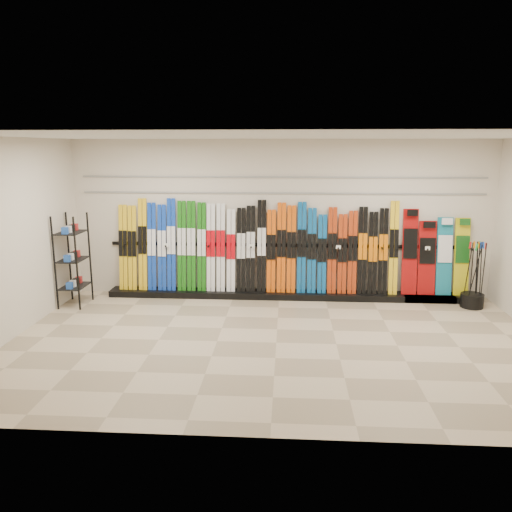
{
  "coord_description": "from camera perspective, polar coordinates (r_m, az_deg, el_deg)",
  "views": [
    {
      "loc": [
        0.14,
        -6.99,
        2.85
      ],
      "look_at": [
        -0.37,
        1.0,
        1.1
      ],
      "focal_mm": 35.0,
      "sensor_mm": 36.0,
      "label": 1
    }
  ],
  "objects": [
    {
      "name": "slatwall_rail_0",
      "position": [
        9.5,
        2.8,
        7.19
      ],
      "size": [
        7.6,
        0.02,
        0.03
      ],
      "primitive_type": "cube",
      "color": "gray",
      "rests_on": "back_wall"
    },
    {
      "name": "floor",
      "position": [
        7.55,
        2.33,
        -9.86
      ],
      "size": [
        8.0,
        8.0,
        0.0
      ],
      "primitive_type": "plane",
      "color": "gray",
      "rests_on": "ground"
    },
    {
      "name": "pole_bin",
      "position": [
        9.9,
        23.45,
        -4.69
      ],
      "size": [
        0.4,
        0.4,
        0.25
      ],
      "primitive_type": "cylinder",
      "color": "black",
      "rests_on": "floor"
    },
    {
      "name": "accessory_rack",
      "position": [
        9.66,
        -20.21,
        -0.45
      ],
      "size": [
        0.4,
        0.6,
        1.68
      ],
      "primitive_type": "cube",
      "color": "black",
      "rests_on": "floor"
    },
    {
      "name": "snowboards",
      "position": [
        9.94,
        19.74,
        0.03
      ],
      "size": [
        1.24,
        0.25,
        1.6
      ],
      "color": "#990C0C",
      "rests_on": "ski_rack_base"
    },
    {
      "name": "skis",
      "position": [
        9.53,
        -0.17,
        0.82
      ],
      "size": [
        5.36,
        0.24,
        1.77
      ],
      "color": "yellow",
      "rests_on": "ski_rack_base"
    },
    {
      "name": "ceiling",
      "position": [
        6.99,
        2.55,
        13.56
      ],
      "size": [
        8.0,
        8.0,
        0.0
      ],
      "primitive_type": "plane",
      "rotation": [
        3.14,
        0.0,
        0.0
      ],
      "color": "silver",
      "rests_on": "back_wall"
    },
    {
      "name": "ski_rack_base",
      "position": [
        9.68,
        4.0,
        -4.45
      ],
      "size": [
        8.0,
        0.4,
        0.12
      ],
      "primitive_type": "cube",
      "color": "black",
      "rests_on": "floor"
    },
    {
      "name": "slatwall_rail_1",
      "position": [
        9.48,
        2.82,
        9.0
      ],
      "size": [
        7.6,
        0.02,
        0.03
      ],
      "primitive_type": "cube",
      "color": "gray",
      "rests_on": "back_wall"
    },
    {
      "name": "back_wall",
      "position": [
        9.58,
        2.77,
        4.22
      ],
      "size": [
        8.0,
        0.0,
        8.0
      ],
      "primitive_type": "plane",
      "rotation": [
        1.57,
        0.0,
        0.0
      ],
      "color": "beige",
      "rests_on": "floor"
    },
    {
      "name": "ski_poles",
      "position": [
        9.82,
        23.84,
        -1.92
      ],
      "size": [
        0.3,
        0.39,
        1.18
      ],
      "color": "black",
      "rests_on": "pole_bin"
    },
    {
      "name": "left_wall",
      "position": [
        8.23,
        -26.63,
        1.58
      ],
      "size": [
        0.0,
        5.0,
        5.0
      ],
      "primitive_type": "plane",
      "rotation": [
        1.57,
        0.0,
        1.57
      ],
      "color": "beige",
      "rests_on": "floor"
    }
  ]
}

